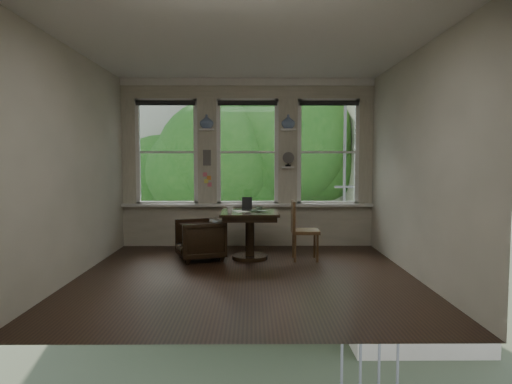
{
  "coord_description": "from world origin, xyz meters",
  "views": [
    {
      "loc": [
        0.09,
        -6.01,
        1.56
      ],
      "look_at": [
        0.14,
        0.9,
        1.07
      ],
      "focal_mm": 32.0,
      "sensor_mm": 36.0,
      "label": 1
    }
  ],
  "objects_px": {
    "side_chair_right": "(305,231)",
    "armchair_left": "(200,240)",
    "table": "(250,235)",
    "laptop": "(256,212)",
    "mug": "(230,210)"
  },
  "relations": [
    {
      "from": "armchair_left",
      "to": "mug",
      "type": "xyz_separation_m",
      "value": [
        0.48,
        -0.15,
        0.48
      ]
    },
    {
      "from": "laptop",
      "to": "mug",
      "type": "height_order",
      "value": "mug"
    },
    {
      "from": "side_chair_right",
      "to": "mug",
      "type": "distance_m",
      "value": 1.22
    },
    {
      "from": "table",
      "to": "mug",
      "type": "height_order",
      "value": "mug"
    },
    {
      "from": "laptop",
      "to": "mug",
      "type": "xyz_separation_m",
      "value": [
        -0.4,
        -0.12,
        0.04
      ]
    },
    {
      "from": "table",
      "to": "mug",
      "type": "xyz_separation_m",
      "value": [
        -0.3,
        -0.21,
        0.43
      ]
    },
    {
      "from": "table",
      "to": "laptop",
      "type": "distance_m",
      "value": 0.41
    },
    {
      "from": "side_chair_right",
      "to": "armchair_left",
      "type": "bearing_deg",
      "value": 89.51
    },
    {
      "from": "laptop",
      "to": "mug",
      "type": "relative_size",
      "value": 2.9
    },
    {
      "from": "mug",
      "to": "laptop",
      "type": "bearing_deg",
      "value": 16.64
    },
    {
      "from": "laptop",
      "to": "side_chair_right",
      "type": "bearing_deg",
      "value": 29.56
    },
    {
      "from": "side_chair_right",
      "to": "laptop",
      "type": "bearing_deg",
      "value": 90.71
    },
    {
      "from": "mug",
      "to": "armchair_left",
      "type": "bearing_deg",
      "value": 162.65
    },
    {
      "from": "table",
      "to": "side_chair_right",
      "type": "distance_m",
      "value": 0.87
    },
    {
      "from": "armchair_left",
      "to": "laptop",
      "type": "distance_m",
      "value": 0.99
    }
  ]
}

